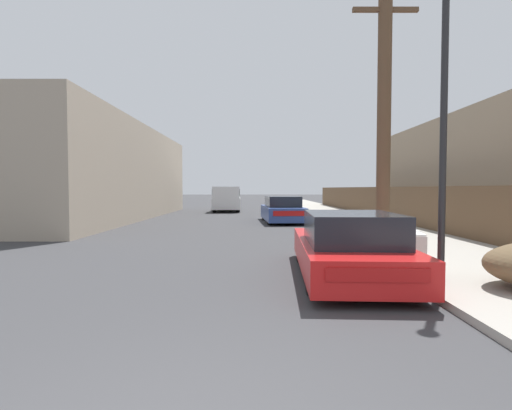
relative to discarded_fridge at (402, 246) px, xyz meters
name	(u,v)px	position (x,y,z in m)	size (l,w,h in m)	color
sidewalk_curb	(329,214)	(1.61, 17.14, -0.41)	(4.20, 63.00, 0.12)	#9E998E
discarded_fridge	(402,246)	(0.00, 0.00, 0.00)	(0.95, 1.68, 0.72)	white
parked_sports_car_red	(347,247)	(-1.41, -0.90, 0.12)	(2.07, 4.80, 1.27)	red
car_parked_mid	(281,210)	(-1.87, 11.79, 0.16)	(2.13, 4.80, 1.33)	#2D478C
pickup_truck	(225,199)	(-5.41, 21.22, 0.46)	(2.28, 5.45, 1.85)	silver
utility_pole	(383,114)	(0.34, 2.53, 3.33)	(1.80, 0.38, 7.22)	brown
street_lamp	(442,108)	(0.06, -1.61, 2.66)	(0.26, 0.26, 5.24)	#232326
wooden_fence	(382,203)	(3.56, 12.48, 0.50)	(0.08, 38.45, 1.69)	brown
building_left_block	(88,173)	(-12.76, 14.25, 2.15)	(7.00, 19.95, 5.23)	tan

